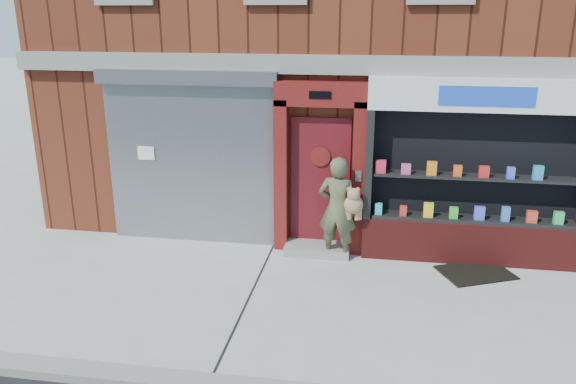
# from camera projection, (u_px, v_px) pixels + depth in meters

# --- Properties ---
(ground) EXTENTS (80.00, 80.00, 0.00)m
(ground) POSITION_uv_depth(u_px,v_px,m) (357.00, 305.00, 7.93)
(ground) COLOR #9E9E99
(ground) RESTS_ON ground
(building) EXTENTS (12.00, 8.16, 8.00)m
(building) POSITION_uv_depth(u_px,v_px,m) (376.00, 9.00, 12.33)
(building) COLOR #572113
(building) RESTS_ON ground
(shutter_bay) EXTENTS (3.10, 0.30, 3.04)m
(shutter_bay) POSITION_uv_depth(u_px,v_px,m) (191.00, 147.00, 9.67)
(shutter_bay) COLOR gray
(shutter_bay) RESTS_ON ground
(red_door_bay) EXTENTS (1.52, 0.58, 2.90)m
(red_door_bay) POSITION_uv_depth(u_px,v_px,m) (320.00, 169.00, 9.34)
(red_door_bay) COLOR #520E0E
(red_door_bay) RESTS_ON ground
(pharmacy_bay) EXTENTS (3.50, 0.41, 3.00)m
(pharmacy_bay) POSITION_uv_depth(u_px,v_px,m) (475.00, 181.00, 8.94)
(pharmacy_bay) COLOR maroon
(pharmacy_bay) RESTS_ON ground
(woman) EXTENTS (0.77, 0.52, 1.75)m
(woman) POSITION_uv_depth(u_px,v_px,m) (339.00, 208.00, 9.17)
(woman) COLOR #4F5236
(woman) RESTS_ON ground
(doormat) EXTENTS (1.30, 1.13, 0.03)m
(doormat) POSITION_uv_depth(u_px,v_px,m) (475.00, 272.00, 8.88)
(doormat) COLOR black
(doormat) RESTS_ON ground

